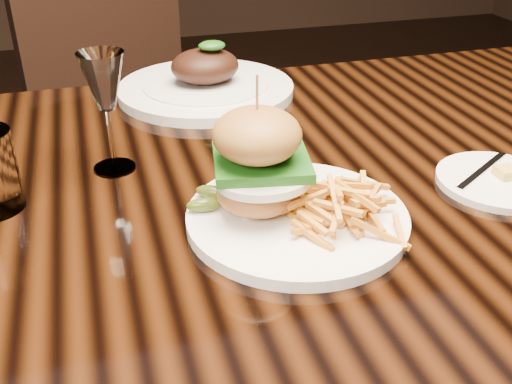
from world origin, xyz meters
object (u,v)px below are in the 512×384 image
object	(u,v)px
burger_plate	(289,190)
chair_far	(127,104)
wine_glass	(104,86)
far_dish	(206,84)
dining_table	(255,226)

from	to	relation	value
burger_plate	chair_far	bearing A→B (deg)	119.00
wine_glass	far_dish	world-z (taller)	wine_glass
chair_far	wine_glass	bearing A→B (deg)	-114.74
wine_glass	chair_far	world-z (taller)	chair_far
burger_plate	wine_glass	world-z (taller)	burger_plate
dining_table	wine_glass	distance (m)	0.28
far_dish	dining_table	bearing A→B (deg)	-90.72
wine_glass	far_dish	distance (m)	0.33
burger_plate	wine_glass	xyz separation A→B (m)	(-0.19, 0.20, 0.08)
dining_table	chair_far	distance (m)	0.90
burger_plate	far_dish	distance (m)	0.46
far_dish	chair_far	bearing A→B (deg)	101.98
dining_table	far_dish	distance (m)	0.36
dining_table	chair_far	world-z (taller)	chair_far
wine_glass	chair_far	bearing A→B (deg)	84.91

